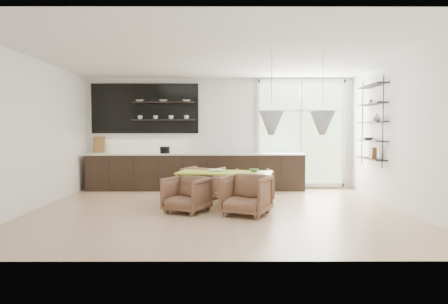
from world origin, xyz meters
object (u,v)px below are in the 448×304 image
at_px(armchair_back_right, 254,185).
at_px(armchair_front_left, 187,195).
at_px(dining_table, 225,174).
at_px(armchair_front_right, 246,195).
at_px(wire_stool, 177,192).
at_px(armchair_back_left, 204,183).

xyz_separation_m(armchair_back_right, armchair_front_left, (-1.35, -1.23, -0.01)).
distance_m(dining_table, armchair_back_right, 0.91).
height_order(armchair_front_right, wire_stool, armchair_front_right).
xyz_separation_m(armchair_back_right, wire_stool, (-1.59, -0.73, -0.05)).
relative_size(dining_table, wire_stool, 4.32).
distance_m(armchair_back_right, wire_stool, 1.75).
relative_size(armchair_back_right, armchair_front_right, 0.96).
relative_size(armchair_back_right, wire_stool, 1.64).
bearing_deg(armchair_front_left, armchair_front_right, 15.43).
height_order(armchair_back_left, armchair_front_left, armchair_back_left).
bearing_deg(armchair_front_right, armchair_back_left, 139.42).
relative_size(armchair_back_left, wire_stool, 1.71).
xyz_separation_m(armchair_front_left, armchair_front_right, (1.09, -0.24, 0.03)).
height_order(armchair_back_right, armchair_front_left, armchair_back_right).
bearing_deg(wire_stool, armchair_front_left, -65.07).
bearing_deg(armchair_front_right, wire_stool, 174.04).
bearing_deg(armchair_front_right, dining_table, 136.11).
relative_size(dining_table, armchair_back_right, 2.64).
distance_m(armchair_back_right, armchair_front_left, 1.83).
relative_size(armchair_front_right, wire_stool, 1.71).
xyz_separation_m(armchair_back_left, wire_stool, (-0.47, -1.01, -0.06)).
relative_size(dining_table, armchair_back_left, 2.53).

